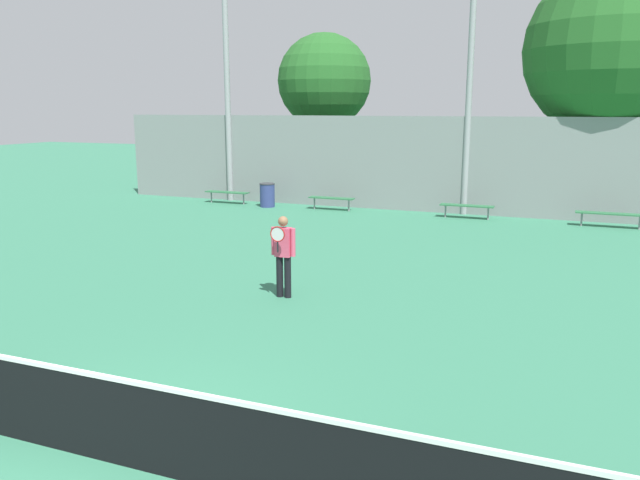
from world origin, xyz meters
The scene contains 13 objects.
ground_plane centered at (0.00, 0.00, 0.00)m, with size 100.00×100.00×0.00m, color #337556.
tennis_net centered at (0.00, 0.00, 0.52)m, with size 10.89×0.09×1.03m.
tennis_player centered at (-0.64, 6.23, 0.94)m, with size 0.52×0.40×1.68m.
bench_courtside_near centered at (-8.13, 16.98, 0.43)m, with size 1.86×0.40×0.48m.
bench_courtside_far centered at (-3.62, 16.98, 0.43)m, with size 1.74×0.40×0.48m.
bench_adjacent_court centered at (1.42, 16.98, 0.43)m, with size 1.84×0.40×0.48m.
bench_by_gate centered at (6.00, 16.98, 0.44)m, with size 2.14×0.40×0.48m.
light_pole_near_left centered at (1.18, 17.89, 5.32)m, with size 0.90×0.60×8.57m.
light_pole_far_right centered at (-8.46, 17.82, 5.62)m, with size 0.90×0.60×9.25m.
trash_bin centered at (-6.22, 16.78, 0.47)m, with size 0.60×0.60×0.93m.
back_fence centered at (0.00, 17.90, 1.75)m, with size 26.39×0.06×3.50m.
tree_green_tall centered at (-5.49, 21.00, 4.90)m, with size 4.03×4.03×6.96m.
tree_green_broad centered at (5.80, 19.95, 5.78)m, with size 6.20×6.20×8.89m.
Camera 1 is at (4.56, -4.90, 3.81)m, focal length 35.00 mm.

